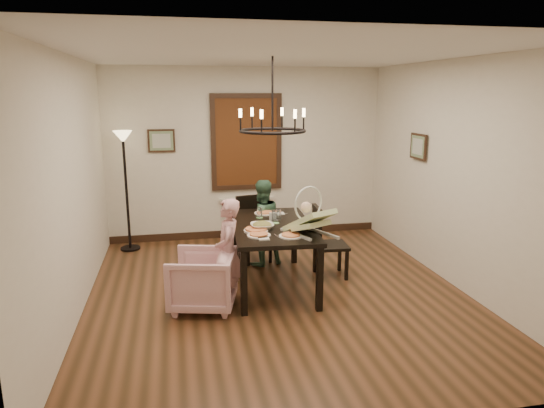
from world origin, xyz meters
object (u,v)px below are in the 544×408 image
object	(u,v)px
chair_far	(255,229)
armchair	(202,280)
elderly_woman	(228,261)
seated_man	(261,230)
baby_bouncer	(309,218)
floor_lamp	(127,193)
dining_table	(272,231)
drinking_glass	(275,216)
chair_right	(331,241)

from	to	relation	value
chair_far	armchair	world-z (taller)	chair_far
elderly_woman	chair_far	bearing A→B (deg)	168.46
seated_man	baby_bouncer	size ratio (longest dim) A/B	1.71
floor_lamp	chair_far	bearing A→B (deg)	-26.27
baby_bouncer	dining_table	bearing A→B (deg)	97.37
armchair	baby_bouncer	bearing A→B (deg)	101.61
dining_table	drinking_glass	world-z (taller)	drinking_glass
dining_table	seated_man	world-z (taller)	seated_man
chair_right	floor_lamp	world-z (taller)	floor_lamp
drinking_glass	elderly_woman	bearing A→B (deg)	-139.98
dining_table	chair_far	world-z (taller)	chair_far
dining_table	floor_lamp	distance (m)	2.66
chair_far	elderly_woman	world-z (taller)	elderly_woman
dining_table	elderly_woman	size ratio (longest dim) A/B	1.73
baby_bouncer	drinking_glass	bearing A→B (deg)	86.51
chair_right	elderly_woman	bearing A→B (deg)	115.43
baby_bouncer	floor_lamp	size ratio (longest dim) A/B	0.33
chair_right	floor_lamp	distance (m)	3.22
dining_table	seated_man	xyz separation A→B (m)	(0.01, 0.80, -0.21)
dining_table	armchair	size ratio (longest dim) A/B	2.44
elderly_woman	seated_man	xyz separation A→B (m)	(0.61, 1.19, -0.01)
chair_far	baby_bouncer	xyz separation A→B (m)	(0.39, -1.48, 0.52)
chair_far	baby_bouncer	world-z (taller)	baby_bouncer
chair_far	drinking_glass	bearing A→B (deg)	-93.72
floor_lamp	baby_bouncer	bearing A→B (deg)	-47.05
chair_far	seated_man	world-z (taller)	seated_man
elderly_woman	drinking_glass	xyz separation A→B (m)	(0.66, 0.56, 0.36)
armchair	dining_table	bearing A→B (deg)	131.20
chair_right	drinking_glass	bearing A→B (deg)	94.23
drinking_glass	seated_man	bearing A→B (deg)	94.94
drinking_glass	baby_bouncer	bearing A→B (deg)	-68.61
chair_right	dining_table	bearing A→B (deg)	105.24
dining_table	seated_man	distance (m)	0.83
chair_far	baby_bouncer	bearing A→B (deg)	-87.80
seated_man	armchair	bearing A→B (deg)	37.14
dining_table	drinking_glass	distance (m)	0.23
dining_table	chair_far	xyz separation A→B (m)	(-0.06, 0.96, -0.24)
dining_table	floor_lamp	bearing A→B (deg)	139.25
armchair	drinking_glass	world-z (taller)	drinking_glass
chair_far	chair_right	distance (m)	1.19
chair_right	floor_lamp	size ratio (longest dim) A/B	0.54
baby_bouncer	armchair	bearing A→B (deg)	152.97
chair_right	armchair	bearing A→B (deg)	114.11
chair_far	armchair	distance (m)	1.67
chair_far	drinking_glass	size ratio (longest dim) A/B	6.71
seated_man	drinking_glass	bearing A→B (deg)	77.75
chair_right	seated_man	distance (m)	1.03
chair_far	chair_right	world-z (taller)	chair_right
baby_bouncer	chair_far	bearing A→B (deg)	79.89
chair_right	seated_man	size ratio (longest dim) A/B	0.95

